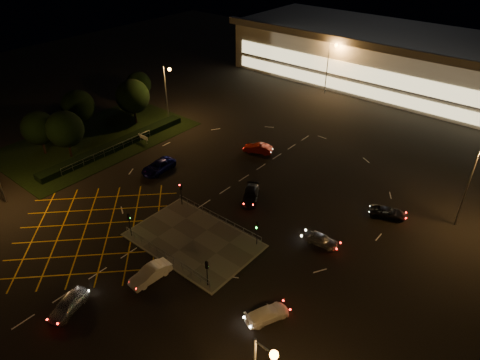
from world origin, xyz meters
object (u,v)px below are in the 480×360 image
Objects in this scene: signal_se at (207,269)px; car_left_blue at (158,166)px; car_near_silver at (68,304)px; car_approach_white at (267,314)px; signal_sw at (129,220)px; car_circ_red at (258,148)px; car_right_silver at (321,239)px; signal_nw at (181,190)px; car_far_dkgrey at (251,195)px; signal_ne at (257,228)px; car_queue_white at (150,274)px; car_east_grey at (388,213)px.

signal_se is 0.58× the size of car_left_blue.
car_near_silver is 1.02× the size of car_approach_white.
signal_sw reaches higher than car_circ_red.
car_near_silver is 26.77m from car_right_silver.
signal_se is 28.36m from car_circ_red.
signal_nw is 17.27m from car_circ_red.
car_left_blue is 14.88m from car_far_dkgrey.
signal_sw is 14.41m from signal_ne.
car_approach_white is at bearing -178.36° from signal_sw.
car_right_silver is 22.24m from car_circ_red.
car_near_silver is 0.96× the size of car_queue_white.
signal_ne is (12.00, 0.00, 0.00)m from signal_nw.
signal_ne is at bearing 123.61° from car_right_silver.
signal_sw is 21.62m from car_right_silver.
car_approach_white is (18.96, -7.44, -1.75)m from signal_nw.
signal_sw is 19.05m from car_approach_white.
car_left_blue is 15.47m from car_circ_red.
car_circ_red is (-13.00, 25.15, -1.63)m from signal_se.
car_east_grey is (9.13, 22.31, -1.76)m from signal_se.
car_right_silver is (5.42, 12.70, -1.70)m from signal_se.
signal_sw is 25.22m from car_circ_red.
car_near_silver is 8.01m from car_queue_white.
car_queue_white is (-5.10, -3.01, -1.62)m from signal_se.
car_left_blue reaches higher than car_queue_white.
car_right_silver is (17.42, 4.71, -1.70)m from signal_nw.
car_left_blue reaches higher than car_east_grey.
car_approach_white is (1.54, -12.16, -0.05)m from car_right_silver.
signal_sw is at bearing 93.39° from car_near_silver.
signal_nw is 0.73× the size of car_near_silver.
car_queue_white is at bearing 129.43° from car_east_grey.
car_right_silver is (13.37, 23.19, -0.08)m from car_near_silver.
signal_se is at bearing 34.86° from car_queue_white.
signal_nw is 0.70× the size of car_queue_white.
car_right_silver is (5.42, 4.71, -1.70)m from signal_ne.
signal_se is at bearing -33.65° from signal_nw.
car_approach_white is (6.96, 0.54, -1.75)m from signal_se.
car_approach_white is (14.92, 11.04, -0.12)m from car_near_silver.
car_queue_white is 1.16× the size of car_right_silver.
signal_nw is 0.72× the size of car_east_grey.
signal_nw is at bearing -162.51° from car_far_dkgrey.
car_approach_white reaches higher than car_east_grey.
car_circ_red reaches higher than car_east_grey.
signal_ne reaches higher than car_circ_red.
car_east_grey is (3.71, 9.61, -0.05)m from car_right_silver.
car_far_dkgrey is 1.05× the size of car_circ_red.
car_queue_white is at bearing -6.31° from car_circ_red.
car_left_blue is (-20.63, 11.70, -1.61)m from signal_se.
car_east_grey is (15.16, 7.78, -0.07)m from car_far_dkgrey.
signal_ne is 0.74× the size of car_approach_white.
car_left_blue reaches higher than car_approach_white.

